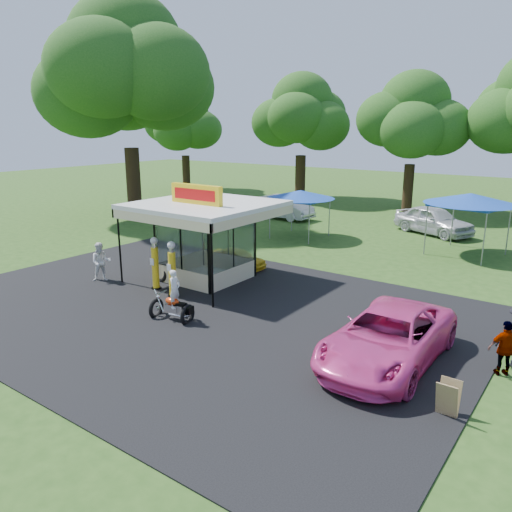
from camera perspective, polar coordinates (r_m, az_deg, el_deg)
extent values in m
plane|color=#284B17|center=(17.29, -11.69, -7.80)|extent=(120.00, 120.00, 0.00)
cube|color=black|center=(18.57, -7.14, -5.91)|extent=(20.00, 14.00, 0.04)
cube|color=white|center=(21.94, -5.64, -2.57)|extent=(3.00, 3.00, 0.06)
cube|color=white|center=(21.20, -5.86, 5.87)|extent=(5.40, 5.40, 0.18)
cube|color=yellow|center=(20.77, -6.82, 7.02)|extent=(2.60, 0.25, 0.80)
cube|color=red|center=(20.67, -7.07, 6.98)|extent=(2.21, 0.02, 0.45)
cylinder|color=black|center=(21.64, -15.32, 1.03)|extent=(0.08, 0.08, 3.20)
cylinder|color=black|center=(18.04, -5.04, -1.19)|extent=(0.08, 0.08, 3.20)
cylinder|color=black|center=(20.90, -11.30, -3.64)|extent=(0.41, 0.41, 0.09)
cylinder|color=yellow|center=(20.64, -11.43, -1.30)|extent=(0.28, 0.28, 1.68)
cylinder|color=silver|center=(20.41, -11.56, 1.21)|extent=(0.19, 0.19, 0.19)
sphere|color=white|center=(20.37, -11.58, 1.72)|extent=(0.30, 0.30, 0.30)
cube|color=white|center=(20.46, -11.81, -0.66)|extent=(0.20, 0.02, 0.28)
cylinder|color=black|center=(19.87, -9.42, -4.52)|extent=(0.42, 0.42, 0.10)
cylinder|color=yellow|center=(19.59, -9.53, -2.02)|extent=(0.29, 0.29, 1.72)
cylinder|color=silver|center=(19.34, -9.65, 0.69)|extent=(0.19, 0.19, 0.19)
sphere|color=white|center=(19.30, -9.68, 1.23)|extent=(0.30, 0.30, 0.30)
cube|color=white|center=(19.40, -9.93, -1.33)|extent=(0.21, 0.02, 0.29)
torus|color=black|center=(17.93, -11.34, -5.90)|extent=(0.25, 0.76, 0.75)
torus|color=black|center=(17.17, -7.84, -6.69)|extent=(0.25, 0.76, 0.75)
cube|color=silver|center=(17.47, -9.53, -5.88)|extent=(0.52, 0.32, 0.27)
ellipsoid|color=#C0350D|center=(17.38, -9.56, -5.11)|extent=(0.57, 0.32, 0.27)
cube|color=black|center=(17.22, -8.73, -5.46)|extent=(0.52, 0.30, 0.09)
cube|color=black|center=(17.09, -7.79, -6.12)|extent=(0.35, 0.34, 0.25)
cylinder|color=silver|center=(17.74, -11.05, -5.01)|extent=(0.40, 0.11, 0.79)
cylinder|color=silver|center=(17.56, -10.76, -4.13)|extent=(0.12, 0.53, 0.04)
sphere|color=silver|center=(17.71, -11.12, -4.60)|extent=(0.14, 0.14, 0.14)
imported|color=white|center=(17.16, -9.27, -3.74)|extent=(0.39, 0.53, 1.33)
torus|color=black|center=(21.72, -10.66, -1.99)|extent=(0.81, 0.50, 0.77)
torus|color=black|center=(21.91, -10.61, -1.84)|extent=(0.80, 0.48, 0.77)
cube|color=#593819|center=(12.62, 20.95, -15.20)|extent=(0.49, 0.23, 0.88)
cube|color=#593819|center=(12.80, 21.21, -14.78)|extent=(0.49, 0.23, 0.88)
imported|color=yellow|center=(23.44, -2.11, -0.23)|extent=(2.82, 1.13, 0.96)
imported|color=#E73E94|center=(14.63, 14.84, -8.97)|extent=(2.61, 5.59, 1.55)
imported|color=white|center=(22.36, -17.29, -0.66)|extent=(1.02, 1.05, 1.70)
imported|color=gray|center=(15.06, 26.62, -9.42)|extent=(0.96, 0.81, 1.54)
imported|color=beige|center=(36.03, 2.83, 5.61)|extent=(5.03, 1.95, 1.64)
imported|color=silver|center=(32.58, 19.63, 3.87)|extent=(5.45, 3.86, 1.72)
cylinder|color=gray|center=(31.65, 4.23, 4.87)|extent=(0.06, 0.06, 2.24)
cylinder|color=gray|center=(30.38, 8.42, 4.33)|extent=(0.06, 0.06, 2.24)
cylinder|color=gray|center=(29.50, 1.55, 4.18)|extent=(0.06, 0.06, 2.24)
cylinder|color=gray|center=(28.14, 5.94, 3.58)|extent=(0.06, 0.06, 2.24)
cube|color=#1944A7|center=(29.69, 5.09, 6.50)|extent=(2.80, 2.80, 0.11)
cone|color=#1944A7|center=(29.65, 5.10, 7.05)|extent=(4.04, 4.04, 0.47)
cylinder|color=gray|center=(29.66, 20.85, 3.56)|extent=(0.06, 0.06, 2.54)
cylinder|color=gray|center=(29.05, 26.50, 2.75)|extent=(0.06, 0.06, 2.54)
cylinder|color=gray|center=(26.84, 19.14, 2.62)|extent=(0.06, 0.06, 2.54)
cylinder|color=gray|center=(26.17, 25.35, 1.71)|extent=(0.06, 0.06, 2.54)
cube|color=#1944A7|center=(27.67, 23.24, 5.40)|extent=(3.18, 3.18, 0.13)
cone|color=#1944A7|center=(27.62, 23.31, 6.07)|extent=(4.58, 4.58, 0.53)
cylinder|color=black|center=(52.60, -7.98, 9.40)|extent=(0.79, 0.79, 3.50)
ellipsoid|color=#1C4F16|center=(52.39, -8.16, 14.31)|extent=(8.26, 8.26, 7.08)
cylinder|color=black|center=(45.84, 5.08, 8.96)|extent=(0.92, 0.92, 3.89)
ellipsoid|color=#1C4F16|center=(45.61, 5.22, 15.16)|extent=(9.03, 9.03, 7.74)
cylinder|color=black|center=(40.62, 16.98, 7.45)|extent=(0.78, 0.78, 3.62)
ellipsoid|color=#1C4F16|center=(40.35, 17.49, 14.08)|extent=(8.69, 8.69, 7.45)
cylinder|color=black|center=(36.76, -13.81, 8.03)|extent=(1.00, 1.00, 4.99)
ellipsoid|color=#1C4F16|center=(36.64, -14.49, 18.58)|extent=(12.81, 12.81, 10.98)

